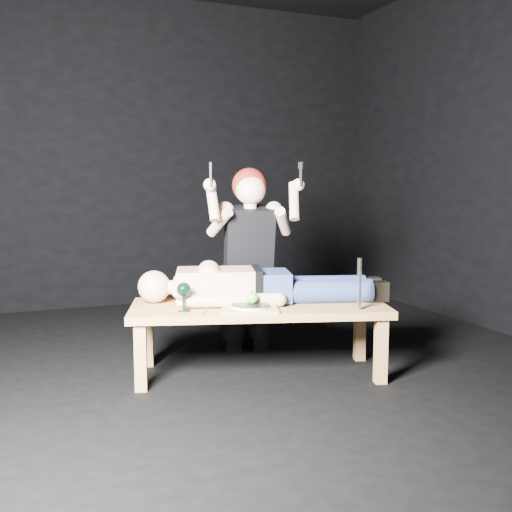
# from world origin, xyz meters

# --- Properties ---
(ground) EXTENTS (5.00, 5.00, 0.00)m
(ground) POSITION_xyz_m (0.00, 0.00, 0.00)
(ground) COLOR black
(ground) RESTS_ON ground
(back_wall) EXTENTS (5.00, 0.00, 5.00)m
(back_wall) POSITION_xyz_m (0.00, 2.50, 1.50)
(back_wall) COLOR black
(back_wall) RESTS_ON ground
(table) EXTENTS (1.69, 1.03, 0.45)m
(table) POSITION_xyz_m (0.28, -0.04, 0.23)
(table) COLOR #D1914A
(table) RESTS_ON ground
(lying_man) EXTENTS (1.64, 0.92, 0.26)m
(lying_man) POSITION_xyz_m (0.35, 0.05, 0.58)
(lying_man) COLOR #E8AD92
(lying_man) RESTS_ON table
(kneeling_woman) EXTENTS (0.87, 0.94, 1.35)m
(kneeling_woman) POSITION_xyz_m (0.40, 0.48, 0.67)
(kneeling_woman) COLOR black
(kneeling_woman) RESTS_ON ground
(serving_tray) EXTENTS (0.38, 0.33, 0.02)m
(serving_tray) POSITION_xyz_m (0.16, -0.18, 0.46)
(serving_tray) COLOR tan
(serving_tray) RESTS_ON table
(plate) EXTENTS (0.28, 0.28, 0.02)m
(plate) POSITION_xyz_m (0.16, -0.18, 0.48)
(plate) COLOR white
(plate) RESTS_ON serving_tray
(apple) EXTENTS (0.07, 0.07, 0.07)m
(apple) POSITION_xyz_m (0.18, -0.17, 0.52)
(apple) COLOR green
(apple) RESTS_ON plate
(goblet) EXTENTS (0.11, 0.11, 0.17)m
(goblet) POSITION_xyz_m (-0.21, -0.05, 0.54)
(goblet) COLOR black
(goblet) RESTS_ON table
(fork_flat) EXTENTS (0.10, 0.15, 0.01)m
(fork_flat) POSITION_xyz_m (-0.11, -0.12, 0.45)
(fork_flat) COLOR #B2B2B7
(fork_flat) RESTS_ON table
(knife_flat) EXTENTS (0.05, 0.17, 0.01)m
(knife_flat) POSITION_xyz_m (0.30, -0.22, 0.45)
(knife_flat) COLOR #B2B2B7
(knife_flat) RESTS_ON table
(spoon_flat) EXTENTS (0.12, 0.14, 0.01)m
(spoon_flat) POSITION_xyz_m (0.29, -0.12, 0.45)
(spoon_flat) COLOR #B2B2B7
(spoon_flat) RESTS_ON table
(carving_knife) EXTENTS (0.05, 0.05, 0.31)m
(carving_knife) POSITION_xyz_m (0.78, -0.40, 0.61)
(carving_knife) COLOR #B2B2B7
(carving_knife) RESTS_ON table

